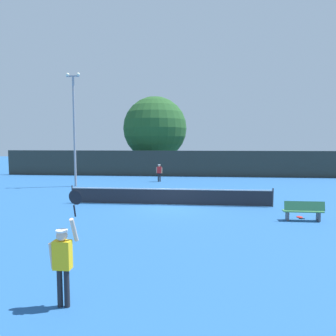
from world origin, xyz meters
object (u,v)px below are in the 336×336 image
tennis_ball (199,201)px  large_tree (155,128)px  parked_car_far (238,166)px  light_pole (74,123)px  player_serving (63,256)px  player_receiving (159,171)px  spare_racket (300,217)px  courtside_bench (303,211)px  parked_car_near (164,165)px  parked_car_mid (198,165)px

tennis_ball → large_tree: 20.92m
parked_car_far → light_pole: bearing=-129.9°
player_serving → player_receiving: (-0.61, 21.82, -0.17)m
spare_racket → parked_car_far: parked_car_far is taller
light_pole → player_receiving: bearing=29.2°
player_serving → spare_racket: 11.93m
courtside_bench → parked_car_far: 24.28m
large_tree → spare_racket: bearing=-65.9°
player_receiving → light_pole: 8.68m
parked_car_near → parked_car_far: (9.28, 0.27, 0.00)m
parked_car_far → courtside_bench: bearing=-83.5°
player_serving → tennis_ball: size_ratio=38.21×
tennis_ball → large_tree: large_tree is taller
tennis_ball → large_tree: size_ratio=0.01×
courtside_bench → large_tree: 26.36m
spare_racket → light_pole: light_pole is taller
player_receiving → parked_car_mid: parked_car_mid is taller
tennis_ball → courtside_bench: size_ratio=0.04×
player_serving → spare_racket: size_ratio=5.02×
player_serving → parked_car_far: player_serving is taller
courtside_bench → light_pole: bearing=146.5°
player_receiving → parked_car_near: size_ratio=0.37×
tennis_ball → light_pole: (-10.30, 5.63, 5.21)m
parked_car_near → parked_car_mid: size_ratio=1.03×
player_receiving → parked_car_far: bearing=-129.1°
light_pole → parked_car_mid: bearing=54.5°
player_receiving → spare_racket: bearing=123.3°
player_serving → tennis_ball: bearing=76.2°
light_pole → parked_car_near: bearing=67.0°
courtside_bench → spare_racket: bearing=83.5°
spare_racket → large_tree: 25.88m
light_pole → courtside_bench: bearing=-33.5°
courtside_bench → player_serving: bearing=-133.8°
spare_racket → parked_car_near: parked_car_near is taller
tennis_ball → parked_car_near: parked_car_near is taller
parked_car_mid → light_pole: bearing=-127.2°
tennis_ball → player_receiving: bearing=111.6°
player_receiving → parked_car_far: parked_car_far is taller
tennis_ball → large_tree: bearing=105.7°
courtside_bench → parked_car_near: parked_car_near is taller
player_receiving → parked_car_near: bearing=-86.5°
player_serving → spare_racket: player_serving is taller
spare_racket → parked_car_far: (0.10, 23.61, 0.76)m
spare_racket → player_receiving: bearing=123.3°
courtside_bench → light_pole: size_ratio=0.19×
tennis_ball → spare_racket: (4.85, -3.66, -0.01)m
parked_car_mid → courtside_bench: bearing=-80.6°
light_pole → large_tree: large_tree is taller
player_receiving → large_tree: bearing=-80.0°
large_tree → parked_car_near: size_ratio=2.16×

